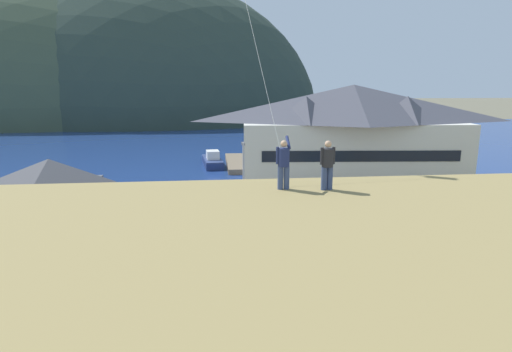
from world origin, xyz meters
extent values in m
plane|color=#66604C|center=(0.00, 0.00, 0.00)|extent=(600.00, 600.00, 0.00)
cube|color=gray|center=(0.00, 5.00, 0.05)|extent=(40.00, 20.00, 0.10)
cube|color=navy|center=(0.00, 60.00, 0.01)|extent=(360.00, 84.00, 0.03)
ellipsoid|color=#3D4C38|center=(-54.10, 111.75, 0.00)|extent=(146.75, 69.51, 83.60)
ellipsoid|color=#2D3D33|center=(-23.82, 110.25, 0.00)|extent=(108.98, 66.07, 84.16)
cube|color=beige|center=(13.26, 22.14, 3.41)|extent=(24.02, 10.47, 6.82)
cube|color=black|center=(12.91, 17.79, 3.75)|extent=(19.84, 1.66, 1.10)
pyramid|color=#4C4C56|center=(13.26, 22.14, 8.76)|extent=(25.48, 11.45, 3.89)
pyramid|color=#4C4C56|center=(7.89, 21.05, 8.20)|extent=(5.11, 5.11, 2.72)
pyramid|color=#4C4C56|center=(18.39, 20.21, 8.20)|extent=(5.11, 5.11, 2.72)
cube|color=#474C56|center=(-13.39, 8.53, 1.91)|extent=(6.10, 5.07, 3.83)
pyramid|color=#47474C|center=(-13.39, 8.53, 4.71)|extent=(6.59, 5.58, 1.75)
cube|color=black|center=(-13.42, 6.00, 1.34)|extent=(1.10, 0.07, 2.68)
cube|color=#70604C|center=(1.59, 33.57, 0.35)|extent=(3.20, 12.23, 0.70)
cube|color=navy|center=(-1.89, 33.72, 0.45)|extent=(2.99, 7.34, 0.90)
cube|color=navy|center=(-1.89, 33.72, 0.98)|extent=(2.90, 7.12, 0.16)
cube|color=silver|center=(-1.84, 33.19, 1.61)|extent=(1.81, 2.29, 1.10)
cube|color=silver|center=(5.01, 34.45, 0.45)|extent=(2.23, 6.77, 0.90)
cube|color=white|center=(5.01, 34.45, 0.98)|extent=(2.17, 6.57, 0.16)
cube|color=silver|center=(5.01, 33.95, 1.61)|extent=(1.53, 2.04, 1.10)
cube|color=#236633|center=(13.42, 1.19, 0.82)|extent=(4.26, 1.94, 0.80)
cube|color=#1E562B|center=(13.57, 1.18, 1.57)|extent=(2.15, 1.67, 0.70)
cube|color=black|center=(13.57, 1.18, 1.54)|extent=(2.20, 1.70, 0.32)
cylinder|color=black|center=(12.09, 2.15, 0.42)|extent=(0.65, 0.24, 0.64)
cylinder|color=black|center=(12.03, 0.31, 0.42)|extent=(0.65, 0.24, 0.64)
cylinder|color=black|center=(14.82, 2.06, 0.42)|extent=(0.65, 0.24, 0.64)
cylinder|color=black|center=(14.76, 0.22, 0.42)|extent=(0.65, 0.24, 0.64)
cube|color=navy|center=(10.40, 5.78, 0.82)|extent=(4.32, 2.10, 0.80)
cube|color=navy|center=(10.25, 5.77, 1.57)|extent=(2.21, 1.75, 0.70)
cube|color=black|center=(10.25, 5.77, 1.54)|extent=(2.26, 1.79, 0.32)
cylinder|color=black|center=(11.83, 4.96, 0.42)|extent=(0.65, 0.27, 0.64)
cylinder|color=black|center=(11.69, 6.79, 0.42)|extent=(0.65, 0.27, 0.64)
cylinder|color=black|center=(9.11, 4.76, 0.42)|extent=(0.65, 0.27, 0.64)
cylinder|color=black|center=(8.97, 6.59, 0.42)|extent=(0.65, 0.27, 0.64)
cube|color=#236633|center=(-6.43, 1.65, 0.82)|extent=(4.32, 2.10, 0.80)
cube|color=#1E562B|center=(-6.28, 1.64, 1.57)|extent=(2.21, 1.75, 0.70)
cube|color=black|center=(-6.28, 1.64, 1.54)|extent=(2.26, 1.78, 0.32)
cylinder|color=black|center=(-7.73, 2.67, 0.42)|extent=(0.65, 0.27, 0.64)
cylinder|color=black|center=(-7.86, 0.83, 0.42)|extent=(0.65, 0.27, 0.64)
cylinder|color=black|center=(-5.00, 2.47, 0.42)|extent=(0.65, 0.27, 0.64)
cylinder|color=black|center=(-5.14, 0.64, 0.42)|extent=(0.65, 0.27, 0.64)
cube|color=#236633|center=(8.99, -0.69, 0.82)|extent=(4.30, 2.06, 0.80)
cube|color=#1E562B|center=(8.84, -0.70, 1.57)|extent=(2.20, 1.73, 0.70)
cube|color=black|center=(8.84, -0.70, 1.54)|extent=(2.24, 1.76, 0.32)
cylinder|color=black|center=(10.41, -1.53, 0.42)|extent=(0.65, 0.26, 0.64)
cylinder|color=black|center=(10.30, 0.31, 0.42)|extent=(0.65, 0.26, 0.64)
cylinder|color=black|center=(7.69, -1.70, 0.42)|extent=(0.65, 0.26, 0.64)
cylinder|color=black|center=(7.57, 0.14, 0.42)|extent=(0.65, 0.26, 0.64)
cube|color=navy|center=(1.95, 7.23, 0.82)|extent=(4.23, 1.88, 0.80)
cube|color=navy|center=(2.10, 7.24, 1.57)|extent=(2.13, 1.64, 0.70)
cube|color=black|center=(2.10, 7.24, 1.54)|extent=(2.17, 1.67, 0.32)
cylinder|color=black|center=(0.57, 8.13, 0.42)|extent=(0.64, 0.23, 0.64)
cylinder|color=black|center=(0.60, 6.29, 0.42)|extent=(0.64, 0.23, 0.64)
cylinder|color=black|center=(3.30, 8.18, 0.42)|extent=(0.64, 0.23, 0.64)
cylinder|color=black|center=(3.33, 6.34, 0.42)|extent=(0.64, 0.23, 0.64)
cube|color=slate|center=(0.04, 1.11, 0.82)|extent=(4.28, 1.99, 0.80)
cube|color=#5B5B5F|center=(-0.11, 1.11, 1.57)|extent=(2.17, 1.70, 0.70)
cube|color=black|center=(-0.11, 1.11, 1.54)|extent=(2.22, 1.73, 0.32)
cylinder|color=black|center=(1.36, 0.12, 0.42)|extent=(0.65, 0.25, 0.64)
cylinder|color=black|center=(1.44, 1.96, 0.42)|extent=(0.65, 0.25, 0.64)
cylinder|color=black|center=(-1.37, 0.25, 0.42)|extent=(0.65, 0.25, 0.64)
cylinder|color=black|center=(-1.28, 2.09, 0.42)|extent=(0.65, 0.25, 0.64)
cube|color=navy|center=(-11.14, 0.36, 0.82)|extent=(4.31, 2.09, 0.80)
cube|color=navy|center=(-10.99, 0.35, 1.57)|extent=(2.21, 1.74, 0.70)
cube|color=black|center=(-10.99, 0.35, 1.54)|extent=(2.25, 1.78, 0.32)
cylinder|color=black|center=(-12.43, 1.37, 0.42)|extent=(0.65, 0.26, 0.64)
cylinder|color=black|center=(-12.56, -0.46, 0.42)|extent=(0.65, 0.26, 0.64)
cylinder|color=black|center=(-9.71, 1.18, 0.42)|extent=(0.65, 0.26, 0.64)
cylinder|color=black|center=(-9.84, -0.65, 0.42)|extent=(0.65, 0.26, 0.64)
cube|color=#B28923|center=(15.03, 6.71, 0.82)|extent=(4.35, 2.17, 0.80)
cube|color=olive|center=(15.18, 6.72, 1.57)|extent=(2.24, 1.78, 0.70)
cube|color=black|center=(15.18, 6.72, 1.54)|extent=(2.28, 1.82, 0.32)
cylinder|color=black|center=(13.59, 7.50, 0.42)|extent=(0.66, 0.28, 0.64)
cylinder|color=black|center=(13.75, 5.67, 0.42)|extent=(0.66, 0.28, 0.64)
cylinder|color=black|center=(16.31, 7.74, 0.42)|extent=(0.66, 0.28, 0.64)
cylinder|color=black|center=(16.47, 5.92, 0.42)|extent=(0.66, 0.28, 0.64)
cube|color=#9EA3A8|center=(-2.79, 5.77, 0.82)|extent=(4.35, 2.18, 0.80)
cube|color=gray|center=(-2.94, 5.78, 1.57)|extent=(2.24, 1.79, 0.70)
cube|color=black|center=(-2.94, 5.78, 1.54)|extent=(2.28, 1.82, 0.32)
cylinder|color=black|center=(-1.52, 4.73, 0.42)|extent=(0.66, 0.28, 0.64)
cylinder|color=black|center=(-1.35, 6.55, 0.42)|extent=(0.66, 0.28, 0.64)
cylinder|color=black|center=(-4.24, 4.98, 0.42)|extent=(0.66, 0.28, 0.64)
cylinder|color=black|center=(-4.07, 6.81, 0.42)|extent=(0.66, 0.28, 0.64)
cylinder|color=#ADADB2|center=(0.61, 10.50, 3.18)|extent=(0.16, 0.16, 6.15)
cube|color=#4C4C51|center=(0.61, 10.85, 6.15)|extent=(0.24, 0.70, 0.20)
cylinder|color=#384770|center=(0.58, -7.81, 7.52)|extent=(0.20, 0.20, 0.82)
cylinder|color=#384770|center=(0.80, -7.80, 7.52)|extent=(0.20, 0.20, 0.82)
cylinder|color=navy|center=(0.69, -7.81, 8.25)|extent=(0.40, 0.40, 0.64)
sphere|color=tan|center=(0.69, -7.81, 8.73)|extent=(0.24, 0.24, 0.24)
cylinder|color=navy|center=(0.87, -7.62, 8.75)|extent=(0.12, 0.56, 0.43)
cylinder|color=navy|center=(0.47, -7.81, 8.32)|extent=(0.11, 0.11, 0.60)
cylinder|color=#384770|center=(2.09, -8.05, 7.52)|extent=(0.20, 0.20, 0.82)
cylinder|color=#384770|center=(2.30, -8.02, 7.52)|extent=(0.20, 0.20, 0.82)
cylinder|color=#232328|center=(2.19, -8.04, 8.25)|extent=(0.40, 0.40, 0.64)
sphere|color=tan|center=(2.19, -8.04, 8.73)|extent=(0.24, 0.24, 0.24)
cylinder|color=#232328|center=(1.98, -8.07, 8.32)|extent=(0.11, 0.11, 0.60)
cylinder|color=#232328|center=(2.41, -8.01, 8.32)|extent=(0.11, 0.11, 0.60)
cylinder|color=silver|center=(-0.09, -3.97, 13.13)|extent=(2.09, 7.19, 12.06)
camera|label=1|loc=(-1.75, -22.08, 10.74)|focal=29.49mm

